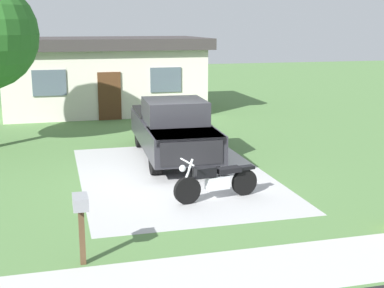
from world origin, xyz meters
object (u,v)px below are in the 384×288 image
Objects in this scene: pickup_truck at (172,128)px; mailbox at (81,211)px; neighbor_house at (103,74)px; motorcycle at (216,181)px.

mailbox is at bearing -114.42° from pickup_truck.
pickup_truck reaches higher than mailbox.
neighbor_house is (-1.18, 9.73, 0.84)m from pickup_truck.
mailbox is (-3.23, -7.10, 0.03)m from pickup_truck.
pickup_truck is at bearing -83.07° from neighbor_house.
pickup_truck is 4.52× the size of mailbox.
motorcycle is 0.23× the size of neighbor_house.
mailbox is (-3.31, -2.76, 0.51)m from motorcycle.
mailbox is at bearing -96.92° from neighbor_house.
pickup_truck is 9.84m from neighbor_house.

